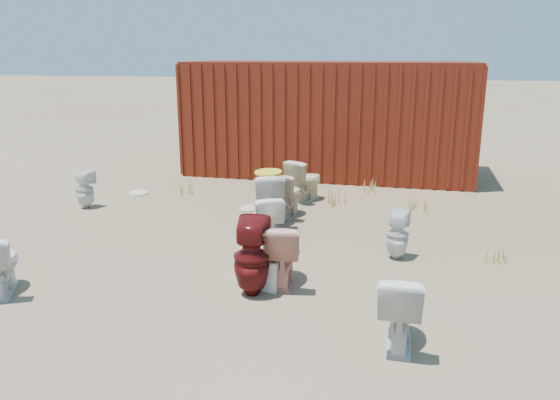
% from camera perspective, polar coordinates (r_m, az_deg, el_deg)
% --- Properties ---
extents(ground, '(100.00, 100.00, 0.00)m').
position_cam_1_polar(ground, '(7.39, -1.11, -5.31)').
color(ground, brown).
rests_on(ground, ground).
extents(shipping_container, '(6.00, 2.40, 2.40)m').
position_cam_1_polar(shipping_container, '(12.10, 5.22, 8.53)').
color(shipping_container, '#550F0E').
rests_on(shipping_container, ground).
extents(toilet_front_pink, '(0.52, 0.78, 0.74)m').
position_cam_1_polar(toilet_front_pink, '(6.25, 0.35, -5.58)').
color(toilet_front_pink, '#DF9581').
rests_on(toilet_front_pink, ground).
extents(toilet_front_c, '(0.66, 0.79, 0.71)m').
position_cam_1_polar(toilet_front_c, '(7.54, -1.47, -2.06)').
color(toilet_front_c, white).
rests_on(toilet_front_c, ground).
extents(toilet_front_maroon, '(0.42, 0.43, 0.87)m').
position_cam_1_polar(toilet_front_maroon, '(5.96, -2.98, -5.98)').
color(toilet_front_maroon, '#5C0F0F').
rests_on(toilet_front_maroon, ground).
extents(toilet_front_e, '(0.41, 0.71, 0.72)m').
position_cam_1_polar(toilet_front_e, '(5.11, 12.40, -10.99)').
color(toilet_front_e, silver).
rests_on(toilet_front_e, ground).
extents(toilet_back_a, '(0.35, 0.35, 0.65)m').
position_cam_1_polar(toilet_back_a, '(9.88, -19.73, 1.05)').
color(toilet_back_a, silver).
rests_on(toilet_back_a, ground).
extents(toilet_back_beige_left, '(0.49, 0.76, 0.73)m').
position_cam_1_polar(toilet_back_beige_left, '(8.82, 0.74, 0.59)').
color(toilet_back_beige_left, '#C3AA8F').
rests_on(toilet_back_beige_left, ground).
extents(toilet_back_beige_right, '(0.71, 0.85, 0.75)m').
position_cam_1_polar(toilet_back_beige_right, '(9.76, 2.60, 2.08)').
color(toilet_back_beige_right, beige).
rests_on(toilet_back_beige_right, ground).
extents(toilet_back_yellowlid, '(0.69, 0.90, 0.81)m').
position_cam_1_polar(toilet_back_yellowlid, '(8.42, -1.22, 0.16)').
color(toilet_back_yellowlid, silver).
rests_on(toilet_back_yellowlid, ground).
extents(toilet_back_e, '(0.33, 0.34, 0.64)m').
position_cam_1_polar(toilet_back_e, '(7.17, 12.17, -3.55)').
color(toilet_back_e, silver).
rests_on(toilet_back_e, ground).
extents(yellow_lid, '(0.41, 0.51, 0.02)m').
position_cam_1_polar(yellow_lid, '(8.32, -1.24, 2.93)').
color(yellow_lid, yellow).
rests_on(yellow_lid, toilet_back_yellowlid).
extents(loose_tank, '(0.53, 0.29, 0.35)m').
position_cam_1_polar(loose_tank, '(6.22, -2.18, -7.60)').
color(loose_tank, silver).
rests_on(loose_tank, ground).
extents(loose_lid_near, '(0.46, 0.55, 0.02)m').
position_cam_1_polar(loose_lid_near, '(9.34, -3.01, -0.84)').
color(loose_lid_near, '#CAAE92').
rests_on(loose_lid_near, ground).
extents(loose_lid_far, '(0.51, 0.57, 0.02)m').
position_cam_1_polar(loose_lid_far, '(10.67, -14.57, 0.72)').
color(loose_lid_far, beige).
rests_on(loose_lid_far, ground).
extents(weed_clump_a, '(0.36, 0.36, 0.28)m').
position_cam_1_polar(weed_clump_a, '(10.40, -9.41, 1.36)').
color(weed_clump_a, '#9D8D3F').
rests_on(weed_clump_a, ground).
extents(weed_clump_b, '(0.32, 0.32, 0.31)m').
position_cam_1_polar(weed_clump_b, '(9.60, 5.96, 0.43)').
color(weed_clump_b, '#9D8D3F').
rests_on(weed_clump_b, ground).
extents(weed_clump_c, '(0.36, 0.36, 0.27)m').
position_cam_1_polar(weed_clump_c, '(9.46, 14.19, -0.30)').
color(weed_clump_c, '#9D8D3F').
rests_on(weed_clump_c, ground).
extents(weed_clump_d, '(0.30, 0.30, 0.23)m').
position_cam_1_polar(weed_clump_d, '(10.56, -0.90, 1.65)').
color(weed_clump_d, '#9D8D3F').
rests_on(weed_clump_d, ground).
extents(weed_clump_e, '(0.34, 0.34, 0.26)m').
position_cam_1_polar(weed_clump_e, '(10.50, 9.48, 1.43)').
color(weed_clump_e, '#9D8D3F').
rests_on(weed_clump_e, ground).
extents(weed_clump_f, '(0.28, 0.28, 0.23)m').
position_cam_1_polar(weed_clump_f, '(7.51, 21.62, -5.15)').
color(weed_clump_f, '#9D8D3F').
rests_on(weed_clump_f, ground).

